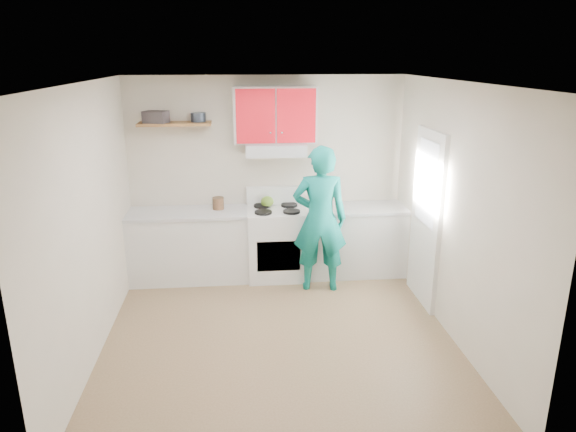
{
  "coord_description": "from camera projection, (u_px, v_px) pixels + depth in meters",
  "views": [
    {
      "loc": [
        -0.37,
        -4.87,
        2.84
      ],
      "look_at": [
        0.15,
        0.55,
        1.15
      ],
      "focal_mm": 32.45,
      "sensor_mm": 36.0,
      "label": 1
    }
  ],
  "objects": [
    {
      "name": "upper_cabinets",
      "position": [
        275.0,
        115.0,
        6.53
      ],
      "size": [
        1.02,
        0.33,
        0.7
      ],
      "primitive_type": "cube",
      "color": "red",
      "rests_on": "back_wall"
    },
    {
      "name": "cutting_board",
      "position": [
        336.0,
        210.0,
        6.78
      ],
      "size": [
        0.3,
        0.24,
        0.02
      ],
      "primitive_type": "cube",
      "rotation": [
        0.0,
        0.0,
        -0.16
      ],
      "color": "olive",
      "rests_on": "counter_right"
    },
    {
      "name": "shelf",
      "position": [
        175.0,
        124.0,
        6.46
      ],
      "size": [
        0.9,
        0.3,
        0.04
      ],
      "primitive_type": "cube",
      "color": "brown",
      "rests_on": "back_wall"
    },
    {
      "name": "silicone_mat",
      "position": [
        374.0,
        208.0,
        6.88
      ],
      "size": [
        0.4,
        0.36,
        0.01
      ],
      "primitive_type": "cube",
      "rotation": [
        0.0,
        0.0,
        0.32
      ],
      "color": "red",
      "rests_on": "counter_right"
    },
    {
      "name": "floor",
      "position": [
        279.0,
        335.0,
        5.5
      ],
      "size": [
        3.8,
        3.8,
        0.0
      ],
      "primitive_type": "plane",
      "color": "brown",
      "rests_on": "ground"
    },
    {
      "name": "person",
      "position": [
        320.0,
        219.0,
        6.36
      ],
      "size": [
        0.71,
        0.5,
        1.83
      ],
      "primitive_type": "imported",
      "rotation": [
        0.0,
        0.0,
        3.04
      ],
      "color": "#0D796F",
      "rests_on": "floor"
    },
    {
      "name": "front_wall",
      "position": [
        302.0,
        308.0,
        3.31
      ],
      "size": [
        3.6,
        0.04,
        2.6
      ],
      "primitive_type": "cube",
      "color": "beige",
      "rests_on": "floor"
    },
    {
      "name": "door_glass",
      "position": [
        427.0,
        183.0,
        5.9
      ],
      "size": [
        0.01,
        0.55,
        0.95
      ],
      "primitive_type": "cube",
      "color": "white",
      "rests_on": "door"
    },
    {
      "name": "left_wall",
      "position": [
        90.0,
        224.0,
        4.95
      ],
      "size": [
        0.04,
        3.8,
        2.6
      ],
      "primitive_type": "cube",
      "color": "beige",
      "rests_on": "floor"
    },
    {
      "name": "books",
      "position": [
        156.0,
        117.0,
        6.38
      ],
      "size": [
        0.33,
        0.28,
        0.15
      ],
      "primitive_type": "cube",
      "rotation": [
        0.0,
        0.0,
        -0.33
      ],
      "color": "#383134",
      "rests_on": "shelf"
    },
    {
      "name": "back_wall",
      "position": [
        267.0,
        176.0,
        6.92
      ],
      "size": [
        3.6,
        0.04,
        2.6
      ],
      "primitive_type": "cube",
      "color": "beige",
      "rests_on": "floor"
    },
    {
      "name": "door",
      "position": [
        426.0,
        218.0,
        6.03
      ],
      "size": [
        0.05,
        0.85,
        2.05
      ],
      "primitive_type": "cube",
      "color": "white",
      "rests_on": "floor"
    },
    {
      "name": "counter_left",
      "position": [
        190.0,
        246.0,
        6.79
      ],
      "size": [
        1.52,
        0.6,
        0.9
      ],
      "primitive_type": "cube",
      "color": "silver",
      "rests_on": "floor"
    },
    {
      "name": "counter_right",
      "position": [
        354.0,
        241.0,
        6.99
      ],
      "size": [
        1.32,
        0.6,
        0.9
      ],
      "primitive_type": "cube",
      "color": "silver",
      "rests_on": "floor"
    },
    {
      "name": "ceiling",
      "position": [
        277.0,
        82.0,
        4.73
      ],
      "size": [
        3.6,
        3.8,
        0.04
      ],
      "primitive_type": "cube",
      "color": "white",
      "rests_on": "floor"
    },
    {
      "name": "kettle",
      "position": [
        267.0,
        202.0,
        6.84
      ],
      "size": [
        0.19,
        0.19,
        0.15
      ],
      "primitive_type": "ellipsoid",
      "rotation": [
        0.0,
        0.0,
        0.15
      ],
      "color": "olive",
      "rests_on": "stove"
    },
    {
      "name": "right_wall",
      "position": [
        455.0,
        213.0,
        5.28
      ],
      "size": [
        0.04,
        3.8,
        2.6
      ],
      "primitive_type": "cube",
      "color": "beige",
      "rests_on": "floor"
    },
    {
      "name": "crock",
      "position": [
        218.0,
        204.0,
        6.74
      ],
      "size": [
        0.19,
        0.19,
        0.18
      ],
      "primitive_type": "cylinder",
      "rotation": [
        0.0,
        0.0,
        -0.3
      ],
      "color": "#4E3622",
      "rests_on": "counter_left"
    },
    {
      "name": "range_hood",
      "position": [
        276.0,
        149.0,
        6.61
      ],
      "size": [
        0.76,
        0.44,
        0.15
      ],
      "primitive_type": "cube",
      "color": "silver",
      "rests_on": "back_wall"
    },
    {
      "name": "tin",
      "position": [
        198.0,
        117.0,
        6.49
      ],
      "size": [
        0.23,
        0.23,
        0.11
      ],
      "primitive_type": "cylinder",
      "rotation": [
        0.0,
        0.0,
        -0.3
      ],
      "color": "#333D4C",
      "rests_on": "shelf"
    },
    {
      "name": "stove",
      "position": [
        277.0,
        243.0,
        6.87
      ],
      "size": [
        0.76,
        0.65,
        0.92
      ],
      "primitive_type": "cube",
      "color": "white",
      "rests_on": "floor"
    }
  ]
}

